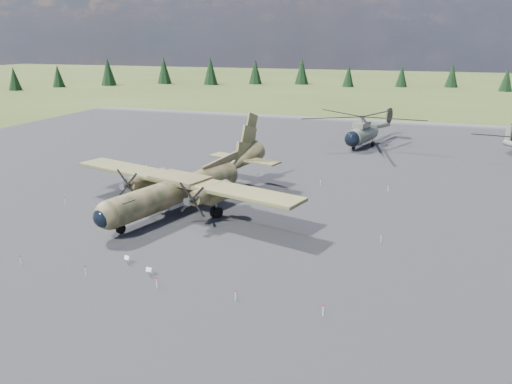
% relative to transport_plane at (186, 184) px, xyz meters
% --- Properties ---
extents(ground, '(500.00, 500.00, 0.00)m').
position_rel_transport_plane_xyz_m(ground, '(3.66, -3.22, -2.66)').
color(ground, '#52602A').
rests_on(ground, ground).
extents(apron, '(120.00, 120.00, 0.04)m').
position_rel_transport_plane_xyz_m(apron, '(3.66, 6.78, -2.66)').
color(apron, '#56565B').
rests_on(apron, ground).
extents(transport_plane, '(27.73, 24.77, 9.24)m').
position_rel_transport_plane_xyz_m(transport_plane, '(0.00, 0.00, 0.00)').
color(transport_plane, '#394022').
rests_on(transport_plane, ground).
extents(helicopter_near, '(24.94, 25.67, 5.15)m').
position_rel_transport_plane_xyz_m(helicopter_near, '(13.69, 37.11, 1.00)').
color(helicopter_near, slate).
rests_on(helicopter_near, ground).
extents(info_placard_left, '(0.48, 0.29, 0.71)m').
position_rel_transport_plane_xyz_m(info_placard_left, '(1.47, -13.92, -2.18)').
color(info_placard_left, gray).
rests_on(info_placard_left, ground).
extents(info_placard_right, '(0.47, 0.22, 0.72)m').
position_rel_transport_plane_xyz_m(info_placard_right, '(4.20, -15.27, -2.18)').
color(info_placard_right, gray).
rests_on(info_placard_right, ground).
extents(barrier_fence, '(33.12, 29.62, 0.85)m').
position_rel_transport_plane_xyz_m(barrier_fence, '(3.20, -3.30, -2.15)').
color(barrier_fence, white).
rests_on(barrier_fence, ground).
extents(treeline, '(322.27, 313.14, 10.96)m').
position_rel_transport_plane_xyz_m(treeline, '(13.36, -3.61, 2.14)').
color(treeline, black).
rests_on(treeline, ground).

